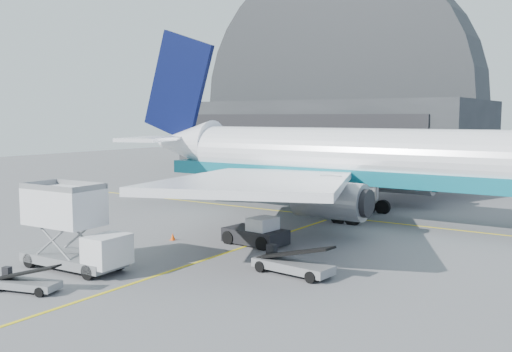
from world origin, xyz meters
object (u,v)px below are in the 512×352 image
Objects in this scene: belt_loader_a at (25,282)px; belt_loader_b at (292,264)px; airliner at (362,160)px; pushback_tug at (257,234)px; catering_truck at (72,229)px.

belt_loader_b reaches higher than belt_loader_a.
airliner reaches higher than pushback_tug.
belt_loader_a is at bearing -128.10° from belt_loader_b.
pushback_tug is at bearing -97.65° from airliner.
belt_loader_b is (6.22, -5.47, -0.17)m from pushback_tug.
catering_truck is at bearing -110.22° from pushback_tug.
belt_loader_b is at bearing 30.00° from belt_loader_a.
belt_loader_a is 0.77× the size of belt_loader_b.
airliner reaches higher than catering_truck.
pushback_tug is 0.88× the size of belt_loader_b.
pushback_tug is 8.29m from belt_loader_b.
pushback_tug is at bearing 143.90° from belt_loader_b.
belt_loader_a is at bearing -98.97° from pushback_tug.
belt_loader_b is (4.27, -20.02, -4.77)m from airliner.
belt_loader_a is (1.57, -4.42, -2.04)m from catering_truck.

